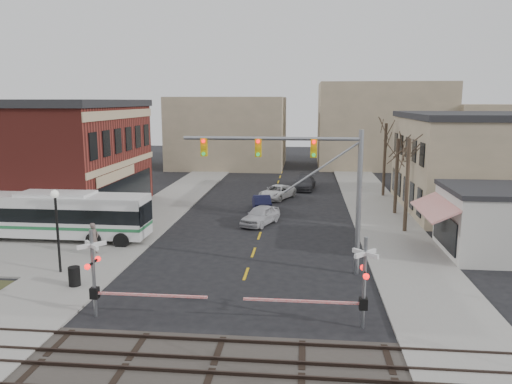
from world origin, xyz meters
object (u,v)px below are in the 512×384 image
traffic_signal_mast (310,171)px  trash_bin (74,276)px  car_b (262,202)px  rr_crossing_east (354,284)px  car_a (260,215)px  pedestrian_near (94,239)px  street_lamp (56,214)px  car_c (277,192)px  pedestrian_far (110,226)px  transit_bus (58,215)px  rr_crossing_west (103,275)px  car_d (305,183)px

traffic_signal_mast → trash_bin: size_ratio=9.73×
car_b → rr_crossing_east: bearing=95.0°
car_a → pedestrian_near: 13.09m
street_lamp → car_c: 25.30m
pedestrian_far → rr_crossing_east: bearing=-79.6°
transit_bus → rr_crossing_west: size_ratio=2.23×
transit_bus → car_b: bearing=40.3°
traffic_signal_mast → rr_crossing_east: traffic_signal_mast is taller
pedestrian_far → car_c: bearing=14.2°
rr_crossing_west → transit_bus: bearing=124.7°
street_lamp → trash_bin: bearing=-47.7°
rr_crossing_west → rr_crossing_east: (10.92, -0.01, 0.00)m
rr_crossing_west → car_b: 23.25m
rr_crossing_west → trash_bin: 4.54m
car_a → car_c: bearing=107.8°
car_d → pedestrian_far: pedestrian_far is taller
pedestrian_far → traffic_signal_mast: bearing=-63.1°
transit_bus → car_c: size_ratio=2.62×
trash_bin → pedestrian_far: 9.27m
car_d → street_lamp: bearing=-107.9°
pedestrian_near → street_lamp: bearing=-179.3°
street_lamp → car_c: street_lamp is taller
pedestrian_near → pedestrian_far: bearing=17.7°
street_lamp → car_d: (13.42, 28.34, -2.69)m
car_a → transit_bus: bearing=-134.8°
street_lamp → car_c: bearing=64.7°
rr_crossing_east → pedestrian_far: 19.87m
traffic_signal_mast → pedestrian_near: traffic_signal_mast is taller
street_lamp → pedestrian_near: 4.11m
transit_bus → trash_bin: (5.11, -8.39, -1.19)m
car_d → pedestrian_near: (-12.86, -24.98, 0.39)m
car_b → car_c: bearing=-111.1°
rr_crossing_west → street_lamp: (-4.68, 5.13, 1.44)m
rr_crossing_west → car_a: size_ratio=1.30×
transit_bus → car_a: size_ratio=2.90×
rr_crossing_west → pedestrian_near: (-4.13, 8.49, -0.86)m
rr_crossing_west → rr_crossing_east: 10.92m
car_a → car_d: 16.35m
car_c → pedestrian_far: pedestrian_far is taller
car_d → pedestrian_far: (-13.38, -21.16, 0.24)m
transit_bus → trash_bin: 9.90m
transit_bus → rr_crossing_east: rr_crossing_east is taller
trash_bin → car_b: car_b is taller
pedestrian_near → transit_bus: bearing=61.6°
pedestrian_near → pedestrian_far: size_ratio=1.18×
rr_crossing_west → car_c: 28.55m
street_lamp → traffic_signal_mast: bearing=7.0°
car_b → pedestrian_near: size_ratio=2.12×
rr_crossing_west → trash_bin: rr_crossing_west is taller
street_lamp → pedestrian_far: street_lamp is taller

